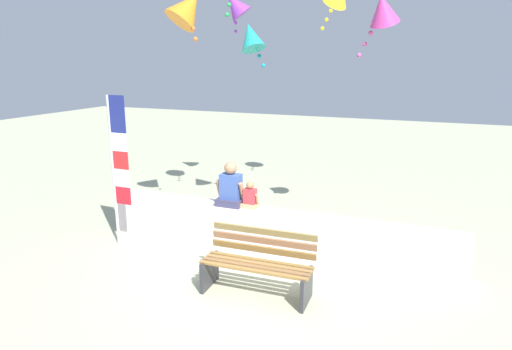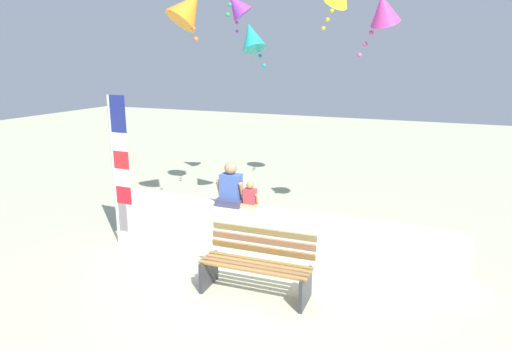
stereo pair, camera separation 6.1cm
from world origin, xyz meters
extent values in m
plane|color=#AAAE8D|center=(0.00, 0.00, 0.00)|extent=(40.00, 40.00, 0.00)
cube|color=silver|center=(0.00, 1.00, 0.38)|extent=(6.11, 0.46, 0.75)
cube|color=olive|center=(0.29, -0.57, 0.45)|extent=(1.57, 0.13, 0.03)
cube|color=brown|center=(0.28, -0.46, 0.45)|extent=(1.57, 0.13, 0.03)
cube|color=olive|center=(0.28, -0.35, 0.45)|extent=(1.57, 0.13, 0.03)
cube|color=olive|center=(0.27, -0.23, 0.45)|extent=(1.57, 0.13, 0.03)
cube|color=olive|center=(0.27, -0.13, 0.57)|extent=(1.57, 0.11, 0.10)
cube|color=#8E6243|center=(0.27, -0.11, 0.70)|extent=(1.57, 0.11, 0.10)
cube|color=olive|center=(0.27, -0.08, 0.83)|extent=(1.57, 0.11, 0.10)
cube|color=#2D2D33|center=(-0.45, -0.43, 0.23)|extent=(0.07, 0.53, 0.45)
cube|color=#2D2D33|center=(1.00, -0.37, 0.23)|extent=(0.07, 0.53, 0.45)
cube|color=#373754|center=(-0.80, 1.05, 0.81)|extent=(0.45, 0.37, 0.12)
cube|color=#3A549E|center=(-0.80, 1.05, 1.09)|extent=(0.35, 0.23, 0.43)
cylinder|color=#9F7050|center=(-1.02, 1.03, 1.04)|extent=(0.07, 0.17, 0.32)
cylinder|color=#9F7050|center=(-0.58, 1.03, 1.04)|extent=(0.07, 0.17, 0.32)
sphere|color=#9F7050|center=(-0.80, 1.05, 1.42)|extent=(0.22, 0.22, 0.22)
cube|color=tan|center=(-0.44, 1.05, 0.79)|extent=(0.27, 0.22, 0.07)
cube|color=#C6353C|center=(-0.44, 1.05, 0.96)|extent=(0.21, 0.14, 0.26)
cylinder|color=#A2724D|center=(-0.57, 1.03, 0.93)|extent=(0.04, 0.10, 0.19)
cylinder|color=#A2724D|center=(-0.31, 1.03, 0.93)|extent=(0.04, 0.10, 0.19)
sphere|color=#A2724D|center=(-0.44, 1.05, 1.15)|extent=(0.13, 0.13, 0.13)
cylinder|color=#B7B7BC|center=(-2.70, 0.33, 1.33)|extent=(0.05, 0.05, 2.65)
cube|color=red|center=(-2.53, 0.33, 0.93)|extent=(0.31, 0.02, 0.31)
cube|color=white|center=(-2.53, 0.33, 1.24)|extent=(0.31, 0.02, 0.31)
cube|color=red|center=(-2.53, 0.33, 1.55)|extent=(0.31, 0.02, 0.31)
cube|color=white|center=(-2.53, 0.33, 1.87)|extent=(0.31, 0.02, 0.31)
cube|color=navy|center=(-2.53, 0.33, 2.18)|extent=(0.31, 0.02, 0.31)
cube|color=navy|center=(-2.53, 0.33, 2.49)|extent=(0.31, 0.02, 0.31)
cone|color=purple|center=(-1.96, 3.79, 4.38)|extent=(0.84, 0.74, 0.70)
sphere|color=#A740CB|center=(-2.00, 3.88, 4.20)|extent=(0.08, 0.08, 0.08)
sphere|color=#A740CB|center=(-2.04, 3.97, 4.02)|extent=(0.08, 0.08, 0.08)
sphere|color=#A740CB|center=(-2.08, 4.06, 3.84)|extent=(0.08, 0.08, 0.08)
cone|color=orange|center=(-1.85, 1.61, 4.10)|extent=(1.00, 1.04, 0.84)
sphere|color=orange|center=(-1.78, 1.54, 3.92)|extent=(0.08, 0.08, 0.08)
sphere|color=orange|center=(-1.70, 1.48, 3.74)|extent=(0.08, 0.08, 0.08)
sphere|color=orange|center=(-1.62, 1.42, 3.56)|extent=(0.08, 0.08, 0.08)
cone|color=teal|center=(-1.02, 2.47, 3.64)|extent=(0.78, 0.72, 0.64)
sphere|color=teal|center=(-0.97, 2.55, 3.46)|extent=(0.08, 0.08, 0.08)
sphere|color=teal|center=(-0.92, 2.64, 3.28)|extent=(0.08, 0.08, 0.08)
sphere|color=teal|center=(-0.87, 2.73, 3.10)|extent=(0.08, 0.08, 0.08)
sphere|color=yellow|center=(0.13, 4.27, 4.39)|extent=(0.08, 0.08, 0.08)
sphere|color=yellow|center=(0.07, 4.19, 4.21)|extent=(0.08, 0.08, 0.08)
sphere|color=yellow|center=(0.01, 4.11, 4.03)|extent=(0.08, 0.08, 0.08)
sphere|color=yellow|center=(-0.05, 4.03, 3.85)|extent=(0.08, 0.08, 0.08)
cone|color=#DB3D9E|center=(1.41, 2.27, 4.01)|extent=(0.68, 0.76, 0.62)
sphere|color=#CC4D96|center=(1.31, 2.31, 3.83)|extent=(0.08, 0.08, 0.08)
sphere|color=#CC4D96|center=(1.22, 2.34, 3.65)|extent=(0.08, 0.08, 0.08)
sphere|color=#CC4D96|center=(1.13, 2.37, 3.47)|extent=(0.08, 0.08, 0.08)
sphere|color=#CC4D96|center=(1.03, 2.41, 3.29)|extent=(0.08, 0.08, 0.08)
sphere|color=green|center=(-1.33, 2.16, 4.19)|extent=(0.08, 0.08, 0.08)
sphere|color=green|center=(-1.32, 2.06, 4.01)|extent=(0.08, 0.08, 0.08)
camera|label=1|loc=(2.49, -5.72, 3.22)|focal=31.69mm
camera|label=2|loc=(2.55, -5.69, 3.22)|focal=31.69mm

